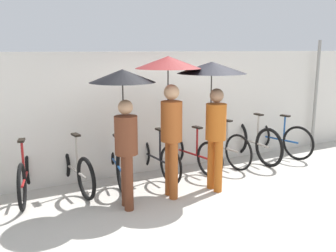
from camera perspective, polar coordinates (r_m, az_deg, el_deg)
ground_plane at (r=5.34m, az=6.49°, el=-13.05°), size 30.00×30.00×0.00m
back_wall at (r=6.80m, az=-3.31°, el=2.04°), size 13.77×0.12×2.18m
parked_bicycle_1 at (r=6.13m, az=-20.86°, el=-6.85°), size 0.54×1.65×1.07m
parked_bicycle_2 at (r=6.23m, az=-14.24°, el=-6.23°), size 0.44×1.71×1.09m
parked_bicycle_3 at (r=6.47m, az=-8.08°, el=-5.31°), size 0.47×1.73×1.06m
parked_bicycle_4 at (r=6.67m, az=-2.06°, el=-4.63°), size 0.44×1.73×1.01m
parked_bicycle_5 at (r=6.99m, az=3.36°, el=-3.95°), size 0.49×1.66×1.11m
parked_bicycle_6 at (r=7.41m, az=7.95°, el=-2.98°), size 0.44×1.66×1.07m
parked_bicycle_7 at (r=7.79m, az=12.57°, el=-2.25°), size 0.44×1.79×1.02m
parked_bicycle_8 at (r=8.30m, az=16.13°, el=-1.73°), size 0.56×1.69×1.04m
pedestrian_leading at (r=5.18m, az=-6.74°, el=3.59°), size 0.92×0.92×1.96m
pedestrian_center at (r=5.53m, az=0.20°, el=5.74°), size 0.98×0.98×2.13m
pedestrian_trailing at (r=5.86m, az=6.87°, el=5.77°), size 1.08×1.08×2.04m
awning_pole at (r=9.13m, az=21.59°, el=4.44°), size 0.07×0.07×2.42m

